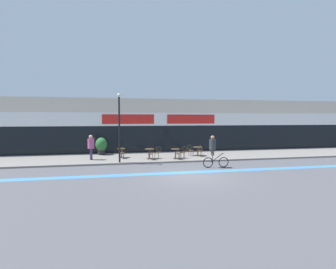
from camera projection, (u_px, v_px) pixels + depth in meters
The scene contains 19 objects.
ground_plane at pixel (192, 177), 14.33m from camera, with size 120.00×120.00×0.00m, color #4C4C51.
sidewalk_slab at pixel (166, 157), 21.42m from camera, with size 40.00×5.50×0.12m, color slate.
storefront_facade at pixel (157, 126), 25.87m from camera, with size 40.00×4.06×4.98m.
bike_lane_stripe at pixel (187, 172), 15.41m from camera, with size 36.00×0.70×0.01m, color #3D7AB7.
bistro_table_0 at pixel (121, 151), 20.46m from camera, with size 0.62×0.62×0.72m.
bistro_table_1 at pixel (149, 152), 19.90m from camera, with size 0.72×0.72×0.75m.
bistro_table_2 at pixel (175, 152), 20.05m from camera, with size 0.70×0.70×0.73m.
bistro_table_3 at pixel (197, 149), 21.58m from camera, with size 0.79×0.79×0.71m.
cafe_chair_0_near at pixel (122, 152), 19.85m from camera, with size 0.45×0.60×0.90m.
cafe_chair_1_near at pixel (150, 153), 19.29m from camera, with size 0.45×0.60×0.90m.
cafe_chair_1_side at pixel (158, 152), 20.02m from camera, with size 0.60×0.45×0.90m.
cafe_chair_2_near at pixel (177, 153), 19.43m from camera, with size 0.42×0.59×0.90m.
cafe_chair_2_side at pixel (183, 151), 20.17m from camera, with size 0.58×0.40×0.90m.
cafe_chair_3_near at pixel (200, 150), 20.96m from camera, with size 0.43×0.59×0.90m.
cafe_chair_3_side at pixel (190, 150), 21.44m from camera, with size 0.60×0.45×0.90m.
planter_pot at pixel (101, 146), 22.08m from camera, with size 0.97×0.97×1.45m.
lamp_post at pixel (119, 122), 18.11m from camera, with size 0.26×0.26×4.79m.
cyclist_0 at pixel (213, 149), 16.88m from camera, with size 1.71×0.52×2.08m.
pedestrian_near_end at pixel (91, 145), 19.34m from camera, with size 0.57×0.57×1.85m.
Camera 1 is at (-4.17, -13.60, 3.18)m, focal length 28.00 mm.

